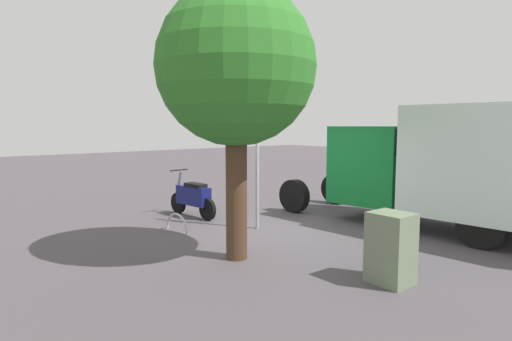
# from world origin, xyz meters

# --- Properties ---
(ground_plane) EXTENTS (60.00, 60.00, 0.00)m
(ground_plane) POSITION_xyz_m (0.00, 0.00, 0.00)
(ground_plane) COLOR #4D464C
(box_truck_near) EXTENTS (7.89, 2.67, 2.80)m
(box_truck_near) POSITION_xyz_m (-2.76, -2.99, 1.57)
(box_truck_near) COLOR black
(box_truck_near) RESTS_ON ground
(motorcycle) EXTENTS (1.81, 0.55, 1.20)m
(motorcycle) POSITION_xyz_m (2.65, 0.67, 0.52)
(motorcycle) COLOR black
(motorcycle) RESTS_ON ground
(stop_sign) EXTENTS (0.71, 0.33, 3.32)m
(stop_sign) POSITION_xyz_m (0.61, 0.22, 2.21)
(stop_sign) COLOR #9E9EA3
(stop_sign) RESTS_ON ground
(street_tree) EXTENTS (2.76, 2.76, 4.77)m
(street_tree) POSITION_xyz_m (-0.84, 1.92, 3.35)
(street_tree) COLOR #47301E
(street_tree) RESTS_ON ground
(utility_cabinet) EXTENTS (0.62, 0.54, 1.08)m
(utility_cabinet) POSITION_xyz_m (-3.28, 0.88, 0.54)
(utility_cabinet) COLOR slate
(utility_cabinet) RESTS_ON ground
(bike_rack_hoop) EXTENTS (0.85, 0.10, 0.85)m
(bike_rack_hoop) POSITION_xyz_m (1.55, 1.77, 0.00)
(bike_rack_hoop) COLOR #B7B7BC
(bike_rack_hoop) RESTS_ON ground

